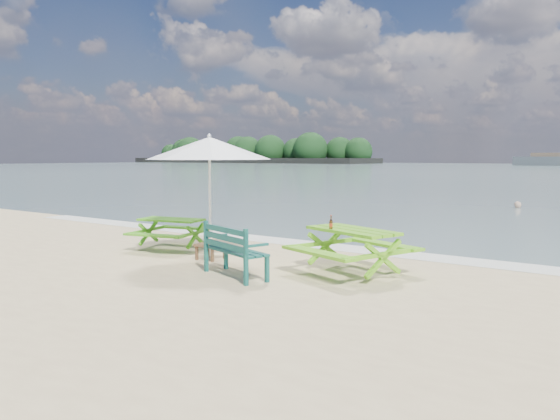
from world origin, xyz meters
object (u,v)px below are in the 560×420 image
Objects in this scene: patio_umbrella at (209,148)px; side_table at (211,251)px; picnic_table_right at (352,252)px; beer_bottle at (331,225)px; swimmer at (516,220)px; park_bench at (236,261)px; picnic_table_left at (171,234)px.

side_table is at bearing 90.00° from patio_umbrella.
beer_bottle reaches higher than picnic_table_right.
picnic_table_right is 1.49× the size of swimmer.
side_table is 2.17m from patio_umbrella.
patio_umbrella is 3.15m from beer_bottle.
patio_umbrella is at bearing 146.83° from park_bench.
beer_bottle is at bearing -89.65° from swimmer.
swimmer is at bearing 90.35° from beer_bottle.
picnic_table_right is 9.53× the size of beer_bottle.
beer_bottle is at bearing -3.43° from picnic_table_left.
picnic_table_right is at bearing 7.85° from patio_umbrella.
picnic_table_left is 4.80m from picnic_table_right.
patio_umbrella is 16.70m from swimmer.
park_bench is 2.87× the size of side_table.
patio_umbrella is (-1.51, 0.99, 2.06)m from park_bench.
swimmer is at bearing 91.53° from picnic_table_right.
swimmer is (-0.42, 15.79, -0.95)m from picnic_table_right.
side_table is 2.91m from beer_bottle.
park_bench is at bearing -94.00° from swimmer.
beer_bottle is (2.81, 0.20, -1.42)m from patio_umbrella.
swimmer is (2.71, 16.23, -0.72)m from side_table.
park_bench is 0.97× the size of swimmer.
swimmer is at bearing 74.47° from picnic_table_left.
swimmer is at bearing 80.51° from side_table.
picnic_table_left is at bearing 164.44° from patio_umbrella.
patio_umbrella is at bearing -176.01° from beer_bottle.
picnic_table_left reaches higher than swimmer.
side_table is (-3.13, -0.43, -0.23)m from picnic_table_right.
side_table is (1.67, -0.46, -0.17)m from picnic_table_left.
picnic_table_right is at bearing -0.39° from picnic_table_left.
picnic_table_left is 7.66× the size of beer_bottle.
side_table is at bearing 146.83° from park_bench.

